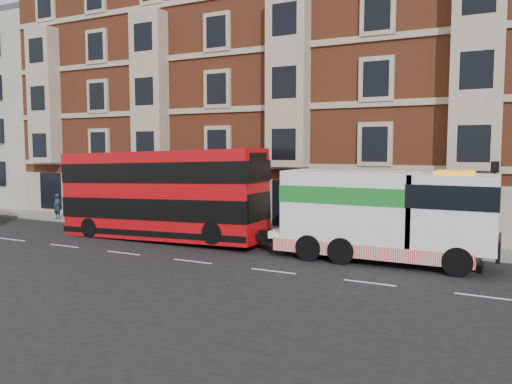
# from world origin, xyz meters

# --- Properties ---
(ground) EXTENTS (120.00, 120.00, 0.00)m
(ground) POSITION_xyz_m (0.00, 0.00, 0.00)
(ground) COLOR black
(ground) RESTS_ON ground
(sidewalk) EXTENTS (90.00, 3.00, 0.15)m
(sidewalk) POSITION_xyz_m (0.00, 7.50, 0.07)
(sidewalk) COLOR slate
(sidewalk) RESTS_ON ground
(victorian_terrace) EXTENTS (45.00, 12.00, 20.40)m
(victorian_terrace) POSITION_xyz_m (0.50, 15.00, 10.07)
(victorian_terrace) COLOR brown
(victorian_terrace) RESTS_ON ground
(cream_block) EXTENTS (16.00, 10.00, 16.80)m
(cream_block) POSITION_xyz_m (-30.00, 14.00, 8.34)
(cream_block) COLOR beige
(cream_block) RESTS_ON ground
(lamp_post_west) EXTENTS (0.35, 0.15, 4.35)m
(lamp_post_west) POSITION_xyz_m (-6.00, 6.20, 2.68)
(lamp_post_west) COLOR black
(lamp_post_west) RESTS_ON sidewalk
(lamp_post_east) EXTENTS (0.35, 0.15, 4.35)m
(lamp_post_east) POSITION_xyz_m (12.00, 6.20, 2.68)
(lamp_post_east) COLOR black
(lamp_post_east) RESTS_ON sidewalk
(double_decker_bus) EXTENTS (12.13, 2.79, 4.91)m
(double_decker_bus) POSITION_xyz_m (-4.58, 3.75, 2.60)
(double_decker_bus) COLOR red
(double_decker_bus) RESTS_ON ground
(tow_truck) EXTENTS (9.72, 2.87, 4.05)m
(tow_truck) POSITION_xyz_m (7.48, 3.75, 2.15)
(tow_truck) COLOR white
(tow_truck) RESTS_ON ground
(pedestrian) EXTENTS (0.68, 0.48, 1.78)m
(pedestrian) POSITION_xyz_m (-15.39, 6.15, 1.04)
(pedestrian) COLOR #1C2D38
(pedestrian) RESTS_ON sidewalk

